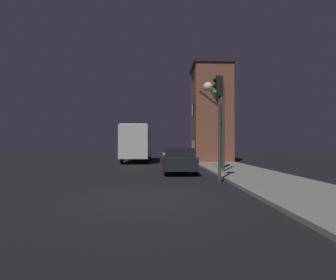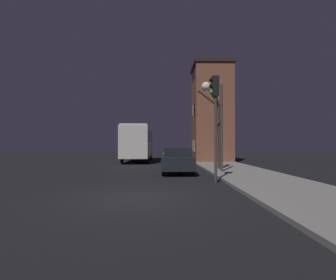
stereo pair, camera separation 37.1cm
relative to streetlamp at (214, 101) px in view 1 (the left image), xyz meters
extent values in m
plane|color=black|center=(-3.74, -6.72, -4.22)|extent=(120.00, 120.00, 0.00)
cube|color=slate|center=(1.76, -6.72, -4.15)|extent=(3.77, 60.00, 0.13)
cube|color=brown|center=(1.81, 10.11, 0.42)|extent=(3.47, 4.12, 9.01)
cube|color=black|center=(1.81, 10.11, 5.07)|extent=(3.71, 4.36, 0.30)
cube|color=beige|center=(0.06, 9.50, -2.68)|extent=(0.03, 0.70, 1.10)
cube|color=beige|center=(0.06, 10.72, -2.68)|extent=(0.03, 0.70, 1.10)
cube|color=black|center=(0.06, 9.50, 0.82)|extent=(0.03, 0.70, 1.10)
cube|color=beige|center=(0.06, 10.72, 0.82)|extent=(0.03, 0.70, 1.10)
cube|color=black|center=(0.06, 9.50, 4.32)|extent=(0.03, 0.70, 1.10)
cube|color=black|center=(0.06, 10.72, 4.32)|extent=(0.03, 0.70, 1.10)
cylinder|color=#38383A|center=(0.56, 0.00, -1.54)|extent=(0.14, 0.14, 5.10)
cylinder|color=#38383A|center=(0.11, 0.00, 0.91)|extent=(0.90, 0.09, 0.09)
sphere|color=#F4EAC6|center=(-0.34, 0.00, 0.86)|extent=(0.55, 0.55, 0.55)
cylinder|color=#38383A|center=(-0.50, -3.63, -2.29)|extent=(0.12, 0.12, 3.85)
cube|color=black|center=(-0.50, -3.63, 0.08)|extent=(0.30, 0.24, 0.90)
sphere|color=black|center=(-0.68, -3.63, 0.35)|extent=(0.20, 0.20, 0.20)
sphere|color=black|center=(-0.68, -3.63, 0.08)|extent=(0.20, 0.20, 0.20)
sphere|color=green|center=(-0.68, -3.63, -0.19)|extent=(0.20, 0.20, 0.20)
cylinder|color=#382819|center=(0.78, 1.60, -2.09)|extent=(0.26, 0.26, 3.99)
cylinder|color=#382819|center=(0.12, 1.70, 0.45)|extent=(1.44, 0.35, 1.19)
cylinder|color=#382819|center=(0.59, 1.43, 0.37)|extent=(0.55, 0.51, 0.99)
cylinder|color=#382819|center=(0.69, 1.83, 0.40)|extent=(0.36, 0.62, 1.05)
cylinder|color=#382819|center=(0.88, 1.93, 0.22)|extent=(0.32, 0.76, 0.70)
cylinder|color=#382819|center=(0.39, 1.54, 0.54)|extent=(0.89, 0.25, 1.32)
cube|color=beige|center=(-5.41, 11.17, -2.30)|extent=(2.46, 9.08, 2.87)
cube|color=black|center=(-5.41, 11.17, -1.78)|extent=(2.48, 8.35, 1.03)
cube|color=#B2B2B2|center=(-5.41, 11.17, -0.80)|extent=(2.34, 8.62, 0.12)
cylinder|color=black|center=(-4.26, 14.12, -3.74)|extent=(0.18, 0.96, 0.96)
cylinder|color=black|center=(-6.55, 14.12, -3.74)|extent=(0.18, 0.96, 0.96)
cylinder|color=black|center=(-4.26, 8.22, -3.74)|extent=(0.18, 0.96, 0.96)
cylinder|color=black|center=(-6.55, 8.22, -3.74)|extent=(0.18, 0.96, 0.96)
cube|color=black|center=(-2.04, 0.33, -3.58)|extent=(1.78, 4.16, 0.71)
cube|color=black|center=(-2.04, 0.12, -2.97)|extent=(1.57, 2.16, 0.49)
cylinder|color=black|center=(-1.24, 1.68, -3.93)|extent=(0.18, 0.57, 0.57)
cylinder|color=black|center=(-2.84, 1.68, -3.93)|extent=(0.18, 0.57, 0.57)
cylinder|color=black|center=(-1.24, -1.02, -3.93)|extent=(0.18, 0.57, 0.57)
cylinder|color=black|center=(-2.84, -1.02, -3.93)|extent=(0.18, 0.57, 0.57)
cube|color=beige|center=(-2.01, 9.10, -3.61)|extent=(1.72, 4.16, 0.58)
cube|color=black|center=(-2.01, 8.89, -3.05)|extent=(1.51, 2.16, 0.54)
cylinder|color=black|center=(-1.24, 10.45, -3.90)|extent=(0.18, 0.63, 0.63)
cylinder|color=black|center=(-2.78, 10.45, -3.90)|extent=(0.18, 0.63, 0.63)
cylinder|color=black|center=(-1.24, 7.74, -3.90)|extent=(0.18, 0.63, 0.63)
cylinder|color=black|center=(-2.78, 7.74, -3.90)|extent=(0.18, 0.63, 0.63)
camera|label=1|loc=(-3.16, -15.20, -2.52)|focal=28.00mm
camera|label=2|loc=(-2.79, -15.21, -2.52)|focal=28.00mm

